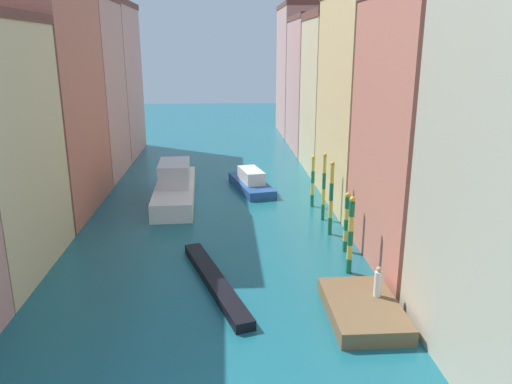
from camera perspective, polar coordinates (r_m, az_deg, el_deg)
ground_plane at (r=39.55m, az=-4.82°, el=-1.85°), size 154.00×154.00×0.00m
building_left_2 at (r=40.66m, az=-23.35°, el=9.76°), size 6.78×12.04×17.12m
building_left_3 at (r=50.98m, az=-19.37°, el=11.07°), size 6.78×9.52×16.85m
building_left_4 at (r=60.97m, az=-16.83°, el=12.15°), size 6.78×11.03×17.17m
building_right_1 at (r=29.62m, az=19.69°, el=6.80°), size 6.78×10.64×15.71m
building_right_2 at (r=40.42m, az=13.30°, el=10.27°), size 6.78×12.18×16.65m
building_right_3 at (r=51.23m, az=9.65°, el=11.07°), size 6.78×9.81×15.62m
building_right_4 at (r=62.24m, az=7.26°, el=12.18°), size 6.78×12.06×15.89m
building_right_5 at (r=74.43m, az=5.46°, el=13.75°), size 6.78×12.21×18.15m
waterfront_dock at (r=24.63m, az=12.15°, el=-12.99°), size 3.30×5.41×0.75m
person_on_dock at (r=24.81m, az=13.80°, el=-10.06°), size 0.36×0.36×1.53m
mooring_pole_0 at (r=28.06m, az=10.78°, el=-4.82°), size 0.34×0.34×4.51m
mooring_pole_1 at (r=31.09m, az=10.33°, el=-3.35°), size 0.35×0.35×3.83m
mooring_pole_2 at (r=33.55m, az=8.60°, el=-0.68°), size 0.30×0.30×5.08m
mooring_pole_3 at (r=36.38m, az=7.78°, el=0.63°), size 0.28×0.28×5.01m
mooring_pole_4 at (r=39.51m, az=6.53°, el=1.30°), size 0.31×0.31×4.16m
vaporetto_white at (r=41.80m, az=-9.28°, el=0.62°), size 3.54×12.12×3.23m
gondola_black at (r=27.04m, az=-4.74°, el=-10.15°), size 3.85×9.73×0.51m
motorboat_0 at (r=44.49m, az=-0.56°, el=1.16°), size 3.97×7.80×1.83m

